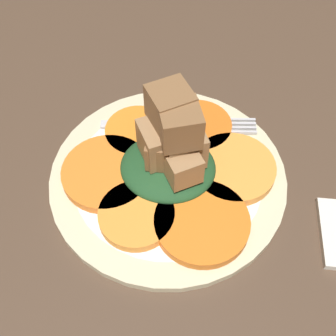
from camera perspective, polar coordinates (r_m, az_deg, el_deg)
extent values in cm
cube|color=#4C3828|center=(48.62, 0.00, -2.14)|extent=(120.00, 120.00, 2.00)
cylinder|color=beige|center=(47.38, 0.00, -1.14)|extent=(26.37, 26.37, 1.00)
cylinder|color=white|center=(47.34, 0.00, -1.10)|extent=(21.10, 21.10, 1.00)
cylinder|color=orange|center=(46.76, -8.27, -0.60)|extent=(9.95, 9.95, 1.12)
cylinder|color=orange|center=(43.52, -4.28, -6.37)|extent=(7.88, 7.88, 1.12)
cylinder|color=orange|center=(43.12, 4.60, -7.34)|extent=(9.78, 9.78, 1.12)
cylinder|color=#F9963A|center=(47.19, 8.83, 0.01)|extent=(9.38, 9.38, 1.12)
cylinder|color=orange|center=(50.57, 4.12, 5.59)|extent=(7.93, 7.93, 1.12)
cylinder|color=orange|center=(50.02, -4.15, 4.88)|extent=(7.63, 7.63, 1.12)
ellipsoid|color=#1E4723|center=(45.93, 0.00, 0.14)|extent=(10.47, 9.42, 2.38)
cube|color=brown|center=(43.74, -0.67, 2.51)|extent=(3.45, 3.45, 3.36)
cube|color=#9E754C|center=(43.60, 2.00, 3.09)|extent=(5.49, 5.49, 4.17)
cube|color=#9E754C|center=(43.90, -0.88, 3.66)|extent=(5.70, 5.70, 4.21)
cube|color=#9E754C|center=(42.51, 1.99, 0.27)|extent=(4.51, 4.51, 3.31)
cube|color=brown|center=(40.12, 1.54, 5.50)|extent=(4.90, 4.90, 3.91)
cube|color=brown|center=(41.79, 0.28, 8.32)|extent=(5.49, 5.49, 4.00)
cube|color=silver|center=(51.13, -2.18, 5.83)|extent=(12.44, 2.20, 0.40)
cube|color=silver|center=(51.27, 5.64, 5.71)|extent=(1.70, 2.44, 0.40)
cube|color=silver|center=(52.31, 9.10, 6.45)|extent=(4.89, 0.74, 0.40)
cube|color=silver|center=(51.86, 9.15, 5.91)|extent=(4.89, 0.74, 0.40)
cube|color=silver|center=(51.43, 9.21, 5.35)|extent=(4.89, 0.74, 0.40)
cube|color=silver|center=(50.99, 9.27, 4.79)|extent=(4.89, 0.74, 0.40)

